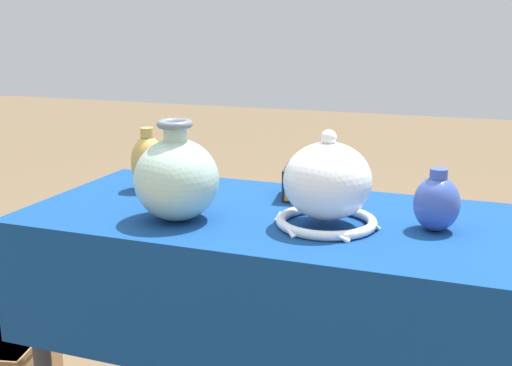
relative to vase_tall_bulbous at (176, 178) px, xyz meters
name	(u,v)px	position (x,y,z in m)	size (l,w,h in m)	color
display_table	(270,251)	(0.19, 0.11, -0.19)	(1.19, 0.58, 0.73)	#38383D
vase_tall_bulbous	(176,178)	(0.00, 0.00, 0.00)	(0.20, 0.20, 0.23)	#A8CCB7
vase_dome_bell	(327,187)	(0.34, 0.07, -0.01)	(0.24, 0.23, 0.22)	white
mosaic_tile_box	(311,183)	(0.24, 0.29, -0.06)	(0.16, 0.16, 0.08)	#232328
jar_round_ochre	(148,162)	(-0.20, 0.22, -0.02)	(0.09, 0.09, 0.17)	gold
jar_round_cobalt	(437,203)	(0.57, 0.13, -0.04)	(0.10, 0.10, 0.14)	#3851A8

